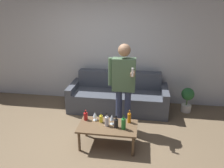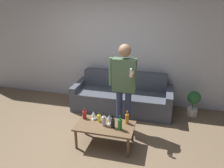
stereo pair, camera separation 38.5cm
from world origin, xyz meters
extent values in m
plane|color=#756047|center=(0.00, 0.00, 0.00)|extent=(16.00, 16.00, 0.00)
cube|color=silver|center=(0.00, 2.13, 1.35)|extent=(8.00, 0.06, 2.70)
cube|color=#474C56|center=(0.38, 1.49, 0.22)|extent=(1.90, 0.60, 0.44)
cube|color=#474C56|center=(0.38, 1.91, 0.41)|extent=(1.90, 0.23, 0.82)
cube|color=#474C56|center=(-0.64, 1.61, 0.28)|extent=(0.14, 0.83, 0.56)
cube|color=#474C56|center=(1.40, 1.61, 0.28)|extent=(0.14, 0.83, 0.56)
cube|color=brown|center=(0.37, 0.26, 0.37)|extent=(0.98, 0.53, 0.03)
cylinder|color=brown|center=(-0.06, 0.05, 0.18)|extent=(0.04, 0.04, 0.36)
cylinder|color=brown|center=(0.81, 0.05, 0.18)|extent=(0.04, 0.04, 0.36)
cylinder|color=brown|center=(-0.06, 0.48, 0.18)|extent=(0.04, 0.04, 0.36)
cylinder|color=brown|center=(0.81, 0.48, 0.18)|extent=(0.04, 0.04, 0.36)
cylinder|color=black|center=(0.52, 0.23, 0.46)|extent=(0.07, 0.07, 0.15)
cylinder|color=black|center=(0.52, 0.23, 0.56)|extent=(0.03, 0.03, 0.06)
cylinder|color=black|center=(0.52, 0.23, 0.58)|extent=(0.03, 0.03, 0.01)
cylinder|color=orange|center=(0.72, 0.42, 0.47)|extent=(0.06, 0.06, 0.16)
cylinder|color=orange|center=(0.72, 0.42, 0.58)|extent=(0.02, 0.02, 0.06)
cylinder|color=black|center=(0.72, 0.42, 0.61)|extent=(0.03, 0.03, 0.01)
cylinder|color=silver|center=(0.36, 0.26, 0.47)|extent=(0.07, 0.07, 0.16)
cylinder|color=silver|center=(0.36, 0.26, 0.58)|extent=(0.02, 0.02, 0.06)
cylinder|color=black|center=(0.36, 0.26, 0.60)|extent=(0.03, 0.03, 0.01)
cylinder|color=yellow|center=(0.24, 0.35, 0.45)|extent=(0.06, 0.06, 0.12)
cylinder|color=yellow|center=(0.24, 0.35, 0.53)|extent=(0.02, 0.02, 0.05)
cylinder|color=black|center=(0.24, 0.35, 0.55)|extent=(0.03, 0.03, 0.01)
cylinder|color=#23752D|center=(0.64, 0.20, 0.48)|extent=(0.07, 0.07, 0.18)
cylinder|color=#23752D|center=(0.64, 0.20, 0.60)|extent=(0.03, 0.03, 0.07)
cylinder|color=black|center=(0.64, 0.20, 0.63)|extent=(0.03, 0.03, 0.01)
cylinder|color=#B21E1E|center=(-0.04, 0.39, 0.45)|extent=(0.07, 0.07, 0.13)
cylinder|color=#B21E1E|center=(-0.04, 0.39, 0.54)|extent=(0.03, 0.03, 0.05)
cylinder|color=black|center=(-0.04, 0.39, 0.56)|extent=(0.03, 0.03, 0.01)
cylinder|color=silver|center=(0.44, 0.32, 0.39)|extent=(0.07, 0.07, 0.01)
cylinder|color=silver|center=(0.44, 0.32, 0.43)|extent=(0.01, 0.01, 0.07)
cone|color=silver|center=(0.44, 0.32, 0.52)|extent=(0.08, 0.08, 0.10)
cylinder|color=silver|center=(0.13, 0.41, 0.39)|extent=(0.08, 0.08, 0.01)
cylinder|color=silver|center=(0.13, 0.41, 0.42)|extent=(0.01, 0.01, 0.06)
cone|color=silver|center=(0.13, 0.41, 0.50)|extent=(0.08, 0.08, 0.09)
cylinder|color=navy|center=(0.49, 0.84, 0.40)|extent=(0.12, 0.12, 0.80)
cylinder|color=navy|center=(0.66, 0.84, 0.40)|extent=(0.12, 0.12, 0.80)
cube|color=#4C6B4C|center=(0.57, 0.84, 1.10)|extent=(0.41, 0.18, 0.60)
sphere|color=#9E7556|center=(0.57, 0.84, 1.54)|extent=(0.22, 0.22, 0.22)
cylinder|color=#4C6B4C|center=(0.33, 0.84, 1.14)|extent=(0.07, 0.07, 0.51)
cylinder|color=#9E7556|center=(0.74, 0.70, 1.19)|extent=(0.07, 0.27, 0.07)
cube|color=white|center=(0.74, 0.54, 1.25)|extent=(0.03, 0.03, 0.14)
cylinder|color=silver|center=(1.90, 1.73, 0.08)|extent=(0.22, 0.22, 0.16)
cylinder|color=#476B38|center=(1.90, 1.73, 0.24)|extent=(0.03, 0.03, 0.16)
sphere|color=#286633|center=(1.90, 1.73, 0.42)|extent=(0.27, 0.27, 0.27)
camera|label=1|loc=(0.90, -2.83, 2.33)|focal=35.00mm
camera|label=2|loc=(1.28, -2.75, 2.33)|focal=35.00mm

